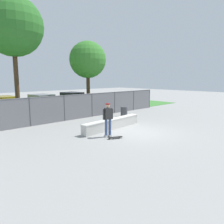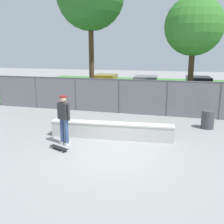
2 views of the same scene
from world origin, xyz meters
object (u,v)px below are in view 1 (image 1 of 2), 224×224
object	(u,v)px
tree_near_left	(13,26)
trash_bin	(124,112)
car_black	(72,100)
skateboarder	(108,118)
car_yellow	(3,106)
skateboard	(115,137)
tree_near_right	(88,60)
concrete_ledge	(112,124)
car_silver	(41,103)

from	to	relation	value
tree_near_left	trash_bin	size ratio (longest dim) A/B	10.86
car_black	skateboarder	bearing A→B (deg)	-114.58
skateboarder	car_yellow	xyz separation A→B (m)	(-1.79, 10.89, -0.19)
skateboard	car_black	xyz separation A→B (m)	(5.01, 11.54, 0.77)
trash_bin	tree_near_right	bearing A→B (deg)	102.16
skateboard	skateboarder	bearing A→B (deg)	92.23
concrete_ledge	car_yellow	distance (m)	10.26
tree_near_right	car_silver	xyz separation A→B (m)	(-3.05, 3.16, -3.89)
concrete_ledge	trash_bin	xyz separation A→B (m)	(3.77, 2.50, 0.08)
skateboard	car_black	world-z (taller)	car_black
car_black	tree_near_right	bearing A→B (deg)	-99.39
car_silver	trash_bin	bearing A→B (deg)	-60.75
skateboarder	car_silver	world-z (taller)	skateboarder
skateboard	tree_near_right	world-z (taller)	tree_near_right
skateboarder	car_black	size ratio (longest dim) A/B	0.43
car_yellow	car_silver	bearing A→B (deg)	-6.47
skateboarder	skateboard	xyz separation A→B (m)	(0.02, -0.53, -0.96)
skateboarder	trash_bin	size ratio (longest dim) A/B	2.27
skateboarder	tree_near_left	size ratio (longest dim) A/B	0.21
skateboard	car_yellow	xyz separation A→B (m)	(-1.81, 11.42, 0.77)
concrete_ledge	tree_near_right	size ratio (longest dim) A/B	0.77
concrete_ledge	car_yellow	world-z (taller)	car_yellow
tree_near_left	concrete_ledge	bearing A→B (deg)	-63.90
skateboard	car_yellow	distance (m)	11.59
concrete_ledge	skateboarder	xyz separation A→B (m)	(-1.46, -1.16, 0.70)
concrete_ledge	skateboarder	world-z (taller)	skateboarder
car_black	car_yellow	bearing A→B (deg)	-178.99
car_black	trash_bin	world-z (taller)	car_black
tree_near_right	car_yellow	xyz separation A→B (m)	(-6.22, 3.52, -3.89)
skateboarder	car_silver	xyz separation A→B (m)	(1.39, 10.53, -0.19)
skateboard	trash_bin	distance (m)	6.70
skateboarder	tree_near_right	xyz separation A→B (m)	(4.43, 7.37, 3.69)
concrete_ledge	skateboard	bearing A→B (deg)	-130.32
concrete_ledge	tree_near_right	bearing A→B (deg)	64.40
skateboarder	tree_near_left	world-z (taller)	tree_near_left
car_yellow	tree_near_right	bearing A→B (deg)	-29.47
skateboarder	car_yellow	size ratio (longest dim) A/B	0.43
tree_near_left	trash_bin	xyz separation A→B (m)	(7.00, -4.09, -6.29)
car_yellow	car_silver	world-z (taller)	same
car_silver	skateboard	bearing A→B (deg)	-97.05
skateboard	tree_near_right	distance (m)	10.18
concrete_ledge	trash_bin	size ratio (longest dim) A/B	6.04
car_silver	car_black	xyz separation A→B (m)	(3.65, 0.48, 0.00)
car_silver	trash_bin	distance (m)	7.88
skateboarder	car_black	xyz separation A→B (m)	(5.04, 11.01, -0.19)
tree_near_right	car_black	xyz separation A→B (m)	(0.60, 3.64, -3.89)
tree_near_right	car_silver	distance (m)	5.86
skateboarder	skateboard	world-z (taller)	skateboarder
tree_near_left	car_black	world-z (taller)	tree_near_left
car_black	tree_near_left	bearing A→B (deg)	-154.42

